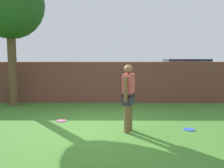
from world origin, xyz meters
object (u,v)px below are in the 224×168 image
Objects in this scene: tree at (10,5)px; frisbee_pink at (61,121)px; frisbee_blue at (189,129)px; person at (128,95)px; car at (185,77)px.

frisbee_pink is at bearing -44.67° from tree.
frisbee_blue is (5.62, -3.06, -3.64)m from tree.
car is (3.18, 6.14, -0.04)m from person.
frisbee_pink is (-1.83, 0.95, -0.89)m from person.
tree reaches higher than person.
car reaches higher than frisbee_pink.
frisbee_blue is at bearing -65.33° from person.
frisbee_blue is 3.45m from frisbee_pink.
frisbee_blue is at bearing -28.56° from tree.
tree is at bearing 72.22° from person.
frisbee_pink is at bearing 166.23° from frisbee_blue.
person reaches higher than frisbee_blue.
car is (7.27, 2.96, -2.79)m from tree.
tree is at bearing 151.44° from frisbee_blue.
car is 15.57× the size of frisbee_blue.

